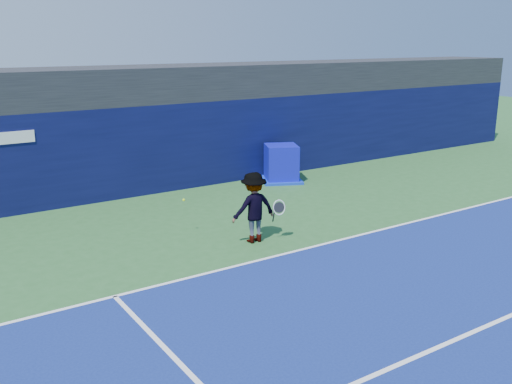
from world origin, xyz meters
TOP-DOWN VIEW (x-y plane):
  - ground at (0.00, 0.00)m, footprint 80.00×80.00m
  - baseline at (0.00, 3.00)m, footprint 24.00×0.10m
  - service_line at (0.00, -2.00)m, footprint 24.00×0.10m
  - stadium_band at (0.00, 11.50)m, footprint 36.00×3.00m
  - back_wall_assembly at (-0.00, 10.50)m, footprint 36.00×1.03m
  - equipment_cart at (3.65, 9.10)m, footprint 1.88×1.88m
  - tennis_player at (-0.79, 4.20)m, footprint 1.38×0.78m
  - tennis_ball at (-2.06, 5.66)m, footprint 0.07×0.07m

SIDE VIEW (x-z plane):
  - ground at x=0.00m, z-range 0.00..0.00m
  - baseline at x=0.00m, z-range 0.01..0.01m
  - service_line at x=0.00m, z-range 0.01..0.01m
  - equipment_cart at x=3.65m, z-range -0.06..1.30m
  - tennis_player at x=-0.79m, z-range 0.00..1.85m
  - tennis_ball at x=-2.06m, z-range 0.94..1.01m
  - back_wall_assembly at x=0.00m, z-range 0.00..3.00m
  - stadium_band at x=0.00m, z-range 3.00..4.20m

